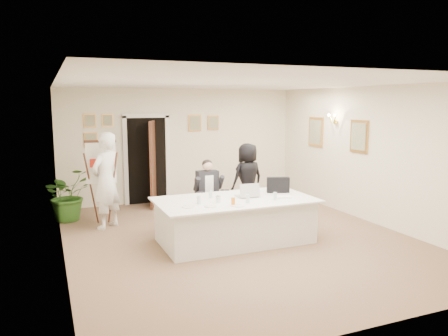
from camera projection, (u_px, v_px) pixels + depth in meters
name	position (u px, v px, depth m)	size (l,w,h in m)	color
floor	(238.00, 238.00, 8.00)	(7.00, 7.00, 0.00)	brown
ceiling	(239.00, 83.00, 7.59)	(6.00, 7.00, 0.02)	white
wall_back	(182.00, 145.00, 11.00)	(6.00, 0.10, 2.80)	#F2E8CD
wall_front	(375.00, 204.00, 4.60)	(6.00, 0.10, 2.80)	#F2E8CD
wall_left	(60.00, 173.00, 6.67)	(0.10, 7.00, 2.80)	#F2E8CD
wall_right	(372.00, 155.00, 8.93)	(0.10, 7.00, 2.80)	#F2E8CD
doorway	(149.00, 162.00, 10.55)	(1.14, 0.86, 2.20)	black
pictures_back_wall	(150.00, 128.00, 10.60)	(3.40, 0.06, 0.80)	#CE9046
pictures_right_wall	(336.00, 134.00, 9.96)	(0.06, 2.20, 0.80)	#CE9046
wall_sconce	(334.00, 119.00, 9.88)	(0.20, 0.30, 0.24)	gold
conference_table	(235.00, 220.00, 7.77)	(2.78, 1.48, 0.78)	silver
seated_man	(208.00, 193.00, 8.72)	(0.58, 0.62, 1.36)	black
flip_chart	(102.00, 186.00, 8.85)	(0.60, 0.41, 1.68)	#3F1F14
standing_man	(106.00, 181.00, 8.53)	(0.69, 0.45, 1.90)	white
standing_woman	(248.00, 178.00, 9.72)	(0.77, 0.50, 1.58)	black
potted_palm	(68.00, 194.00, 9.15)	(1.00, 0.87, 1.11)	#316622
laptop	(247.00, 189.00, 7.88)	(0.37, 0.38, 0.28)	#B7BABC
laptop_bag	(278.00, 185.00, 8.24)	(0.42, 0.12, 0.29)	black
paper_stack	(283.00, 197.00, 7.82)	(0.28, 0.20, 0.03)	white
plate_left	(188.00, 207.00, 7.10)	(0.21, 0.21, 0.01)	white
plate_mid	(211.00, 206.00, 7.13)	(0.20, 0.20, 0.01)	white
plate_near	(238.00, 206.00, 7.18)	(0.22, 0.22, 0.01)	white
glass_a	(199.00, 200.00, 7.32)	(0.07, 0.07, 0.14)	silver
glass_b	(248.00, 199.00, 7.41)	(0.07, 0.07, 0.14)	silver
glass_c	(275.00, 196.00, 7.61)	(0.06, 0.06, 0.14)	silver
glass_d	(211.00, 194.00, 7.78)	(0.06, 0.06, 0.14)	silver
oj_glass	(233.00, 202.00, 7.22)	(0.07, 0.07, 0.13)	orange
steel_jug	(218.00, 199.00, 7.44)	(0.08, 0.08, 0.11)	silver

